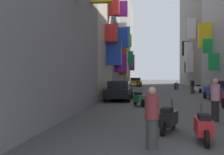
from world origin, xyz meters
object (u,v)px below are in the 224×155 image
at_px(parked_car_yellow, 136,81).
at_px(scooter_red, 203,127).
at_px(parked_car_blue, 219,90).
at_px(traffic_light_near_corner, 125,68).
at_px(parked_car_black, 119,90).
at_px(scooter_green, 139,99).
at_px(scooter_black, 168,118).
at_px(pedestrian_near_right, 152,118).
at_px(scooter_orange, 138,84).
at_px(scooter_blue, 176,86).
at_px(pedestrian_near_left, 215,100).
at_px(scooter_white, 197,88).
at_px(pedestrian_mid_street, 192,86).

relative_size(parked_car_yellow, scooter_red, 2.28).
xyz_separation_m(parked_car_blue, traffic_light_near_corner, (-8.51, 14.40, 2.05)).
distance_m(parked_car_black, traffic_light_near_corner, 15.74).
height_order(scooter_green, scooter_black, same).
bearing_deg(scooter_red, parked_car_blue, 75.49).
bearing_deg(scooter_black, parked_car_blue, 70.35).
distance_m(parked_car_blue, scooter_red, 15.02).
distance_m(parked_car_blue, pedestrian_near_right, 16.35).
bearing_deg(scooter_orange, traffic_light_near_corner, -100.79).
relative_size(parked_car_yellow, scooter_blue, 2.12).
xyz_separation_m(parked_car_black, scooter_green, (1.65, -3.94, -0.30)).
bearing_deg(scooter_orange, pedestrian_near_left, -82.26).
bearing_deg(scooter_orange, scooter_red, -84.90).
bearing_deg(scooter_white, pedestrian_mid_street, -112.87).
bearing_deg(scooter_orange, pedestrian_near_right, -87.28).
xyz_separation_m(parked_car_blue, pedestrian_mid_street, (-1.03, 6.98, -0.02)).
bearing_deg(scooter_green, parked_car_blue, 40.59).
bearing_deg(scooter_blue, parked_car_blue, -83.40).
height_order(parked_car_yellow, parked_car_black, parked_car_black).
bearing_deg(pedestrian_mid_street, parked_car_black, -128.91).
distance_m(parked_car_black, pedestrian_near_left, 10.69).
xyz_separation_m(parked_car_yellow, scooter_white, (7.36, -18.14, -0.27)).
relative_size(scooter_black, pedestrian_near_right, 1.18).
relative_size(scooter_red, scooter_blue, 0.93).
relative_size(parked_car_blue, pedestrian_mid_street, 2.60).
relative_size(pedestrian_near_left, traffic_light_near_corner, 0.43).
height_order(scooter_blue, scooter_green, same).
bearing_deg(scooter_orange, pedestrian_mid_street, -68.37).
distance_m(parked_car_black, scooter_red, 13.91).
height_order(parked_car_black, scooter_green, parked_car_black).
xyz_separation_m(scooter_green, traffic_light_near_corner, (-2.54, 19.52, 2.37)).
bearing_deg(scooter_green, scooter_black, -80.77).
height_order(parked_car_yellow, scooter_red, parked_car_yellow).
xyz_separation_m(scooter_orange, pedestrian_near_left, (4.45, -32.74, 0.44)).
distance_m(parked_car_black, scooter_orange, 23.31).
bearing_deg(scooter_orange, scooter_white, -63.46).
height_order(parked_car_yellow, parked_car_blue, parked_car_blue).
distance_m(scooter_black, pedestrian_near_right, 2.49).
bearing_deg(parked_car_yellow, traffic_light_near_corner, -93.83).
bearing_deg(pedestrian_near_left, parked_car_yellow, 97.74).
xyz_separation_m(scooter_white, pedestrian_near_right, (-4.93, -24.16, 0.36)).
xyz_separation_m(parked_car_yellow, parked_car_black, (0.06, -27.99, 0.04)).
bearing_deg(parked_car_blue, scooter_black, -109.65).
relative_size(parked_car_yellow, parked_car_black, 0.92).
height_order(parked_car_black, pedestrian_mid_street, pedestrian_mid_street).
bearing_deg(scooter_white, pedestrian_near_left, -96.71).
bearing_deg(pedestrian_near_right, scooter_black, 76.54).
height_order(scooter_orange, pedestrian_near_right, pedestrian_near_right).
bearing_deg(pedestrian_near_right, scooter_red, 32.54).
distance_m(parked_car_blue, traffic_light_near_corner, 16.85).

